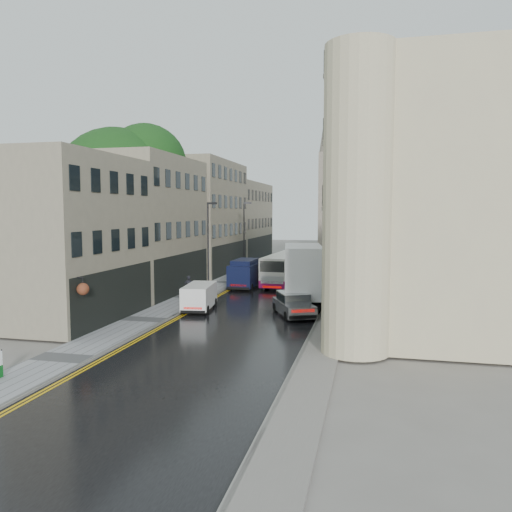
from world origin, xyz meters
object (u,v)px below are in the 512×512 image
at_px(tree_far, 181,216).
at_px(silver_hatchback, 287,309).
at_px(tree_near, 117,209).
at_px(pedestrian, 189,287).
at_px(navy_van, 230,275).
at_px(lamp_post_far, 244,238).
at_px(lamp_post_near, 208,249).
at_px(cream_bus, 266,272).
at_px(white_lorry, 286,279).
at_px(white_van, 183,300).

bearing_deg(tree_far, silver_hatchback, -53.66).
height_order(tree_near, pedestrian, tree_near).
xyz_separation_m(navy_van, pedestrian, (-1.71, -5.34, -0.32)).
bearing_deg(tree_near, lamp_post_far, 64.82).
bearing_deg(lamp_post_near, tree_far, 126.04).
height_order(cream_bus, lamp_post_far, lamp_post_far).
height_order(tree_near, silver_hatchback, tree_near).
bearing_deg(tree_far, tree_near, -91.32).
distance_m(white_lorry, lamp_post_near, 8.43).
xyz_separation_m(white_lorry, pedestrian, (-7.89, 2.32, -1.20)).
bearing_deg(white_lorry, white_van, -167.24).
bearing_deg(tree_far, white_van, -68.06).
bearing_deg(white_lorry, navy_van, 119.31).
height_order(cream_bus, lamp_post_near, lamp_post_near).
relative_size(tree_near, pedestrian, 7.87).
bearing_deg(tree_far, navy_van, -48.90).
bearing_deg(pedestrian, white_van, 87.60).
bearing_deg(navy_van, tree_near, -155.72).
distance_m(tree_near, white_lorry, 15.87).
bearing_deg(silver_hatchback, lamp_post_far, 86.26).
bearing_deg(cream_bus, lamp_post_near, -120.33).
bearing_deg(navy_van, pedestrian, -107.08).
xyz_separation_m(silver_hatchback, lamp_post_far, (-8.34, 21.84, 3.09)).
bearing_deg(lamp_post_near, white_lorry, -26.25).
height_order(tree_far, white_lorry, tree_far).
bearing_deg(white_van, silver_hatchback, -12.34).
relative_size(tree_near, lamp_post_far, 1.84).
xyz_separation_m(white_lorry, navy_van, (-6.18, 7.66, -0.88)).
xyz_separation_m(cream_bus, white_lorry, (3.46, -9.86, 0.79)).
bearing_deg(white_van, tree_far, 104.79).
height_order(tree_far, lamp_post_far, tree_far).
bearing_deg(lamp_post_near, silver_hatchback, -39.37).
bearing_deg(white_van, lamp_post_far, 86.47).
xyz_separation_m(tree_near, lamp_post_near, (7.59, 0.43, -3.19)).
distance_m(white_van, lamp_post_far, 21.45).
height_order(tree_near, white_lorry, tree_near).
xyz_separation_m(cream_bus, lamp_post_near, (-3.56, -5.45, 2.35)).
bearing_deg(lamp_post_far, white_lorry, -81.26).
bearing_deg(lamp_post_near, tree_near, -170.84).
distance_m(silver_hatchback, white_van, 7.03).
relative_size(tree_far, navy_van, 2.44).
distance_m(cream_bus, lamp_post_near, 6.92).
bearing_deg(lamp_post_far, tree_near, -129.08).
bearing_deg(lamp_post_far, navy_van, -95.72).
bearing_deg(pedestrian, navy_van, -126.82).
bearing_deg(lamp_post_near, white_van, -79.18).
distance_m(white_van, lamp_post_near, 7.62).
distance_m(tree_near, white_van, 12.13).
relative_size(white_van, pedestrian, 2.26).
relative_size(navy_van, lamp_post_near, 0.70).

